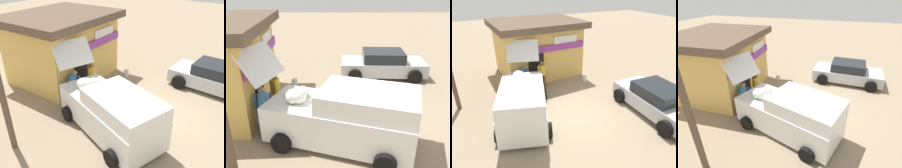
% 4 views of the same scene
% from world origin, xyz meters
% --- Properties ---
extents(ground_plane, '(60.00, 60.00, 0.00)m').
position_xyz_m(ground_plane, '(0.00, 0.00, 0.00)').
color(ground_plane, gray).
extents(storefront_bar, '(5.52, 4.67, 3.39)m').
position_xyz_m(storefront_bar, '(0.14, 5.54, 1.75)').
color(storefront_bar, '#E0B259').
rests_on(storefront_bar, ground_plane).
extents(delivery_van, '(3.19, 5.32, 2.81)m').
position_xyz_m(delivery_van, '(-2.24, 0.65, 0.93)').
color(delivery_van, white).
rests_on(delivery_van, ground_plane).
extents(parked_sedan, '(2.35, 4.29, 1.32)m').
position_xyz_m(parked_sedan, '(3.40, -1.51, 0.63)').
color(parked_sedan, '#B2B7BC').
rests_on(parked_sedan, ground_plane).
extents(vendor_standing, '(0.55, 0.43, 1.63)m').
position_xyz_m(vendor_standing, '(-0.48, 3.08, 0.94)').
color(vendor_standing, '#726047').
rests_on(vendor_standing, ground_plane).
extents(customer_bending, '(0.72, 0.63, 1.47)m').
position_xyz_m(customer_bending, '(-1.60, 3.19, 0.88)').
color(customer_bending, navy).
rests_on(customer_bending, ground_plane).
extents(unloaded_banana_pile, '(0.65, 0.74, 0.40)m').
position_xyz_m(unloaded_banana_pile, '(-1.25, 3.73, 0.19)').
color(unloaded_banana_pile, silver).
rests_on(unloaded_banana_pile, ground_plane).
extents(paint_bucket, '(0.27, 0.27, 0.31)m').
position_xyz_m(paint_bucket, '(2.17, 2.86, 0.16)').
color(paint_bucket, silver).
rests_on(paint_bucket, ground_plane).
extents(utility_pole, '(0.20, 0.20, 4.60)m').
position_xyz_m(utility_pole, '(-4.86, 2.83, 2.30)').
color(utility_pole, brown).
rests_on(utility_pole, ground_plane).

